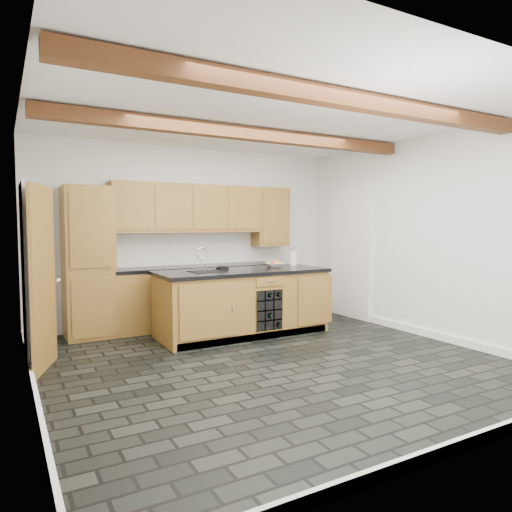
{
  "coord_description": "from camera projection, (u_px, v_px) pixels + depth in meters",
  "views": [
    {
      "loc": [
        -2.71,
        -4.46,
        1.58
      ],
      "look_at": [
        0.24,
        0.8,
        1.16
      ],
      "focal_mm": 32.0,
      "sensor_mm": 36.0,
      "label": 1
    }
  ],
  "objects": [
    {
      "name": "ground",
      "position": [
        271.0,
        360.0,
        5.31
      ],
      "size": [
        5.0,
        5.0,
        0.0
      ],
      "primitive_type": "plane",
      "color": "black",
      "rests_on": "ground"
    },
    {
      "name": "room_shell",
      "position": [
        244.0,
        229.0,
        5.62
      ],
      "size": [
        5.01,
        5.0,
        5.0
      ],
      "color": "white",
      "rests_on": "ground"
    },
    {
      "name": "back_cabinetry",
      "position": [
        175.0,
        263.0,
        7.0
      ],
      "size": [
        3.65,
        0.62,
        2.2
      ],
      "color": "olive",
      "rests_on": "ground"
    },
    {
      "name": "island",
      "position": [
        243.0,
        302.0,
        6.54
      ],
      "size": [
        2.48,
        0.96,
        0.93
      ],
      "color": "olive",
      "rests_on": "ground"
    },
    {
      "name": "faucet",
      "position": [
        206.0,
        269.0,
        6.28
      ],
      "size": [
        0.45,
        0.4,
        0.34
      ],
      "color": "black",
      "rests_on": "island"
    },
    {
      "name": "kitchen_scale",
      "position": [
        222.0,
        268.0,
        6.52
      ],
      "size": [
        0.2,
        0.16,
        0.05
      ],
      "rotation": [
        0.0,
        0.0,
        0.41
      ],
      "color": "black",
      "rests_on": "island"
    },
    {
      "name": "fruit_bowl",
      "position": [
        274.0,
        265.0,
        6.9
      ],
      "size": [
        0.31,
        0.31,
        0.06
      ],
      "primitive_type": "imported",
      "rotation": [
        0.0,
        0.0,
        -0.2
      ],
      "color": "silver",
      "rests_on": "island"
    },
    {
      "name": "fruit_cluster",
      "position": [
        274.0,
        263.0,
        6.9
      ],
      "size": [
        0.16,
        0.17,
        0.07
      ],
      "color": "#B2171D",
      "rests_on": "fruit_bowl"
    },
    {
      "name": "paper_towel",
      "position": [
        294.0,
        258.0,
        7.22
      ],
      "size": [
        0.11,
        0.11,
        0.22
      ],
      "primitive_type": "cylinder",
      "color": "white",
      "rests_on": "island"
    },
    {
      "name": "mug",
      "position": [
        114.0,
        266.0,
        6.54
      ],
      "size": [
        0.11,
        0.11,
        0.1
      ],
      "primitive_type": "imported",
      "rotation": [
        0.0,
        0.0,
        -0.05
      ],
      "color": "white",
      "rests_on": "back_cabinetry"
    }
  ]
}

